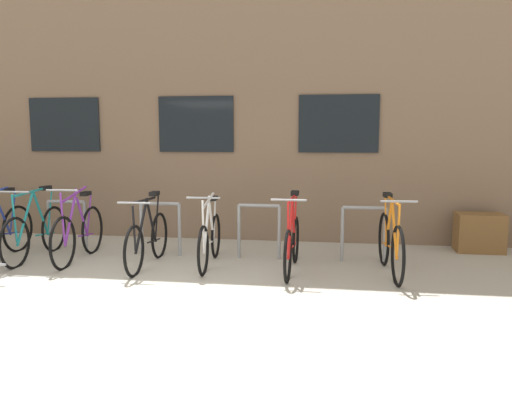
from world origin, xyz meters
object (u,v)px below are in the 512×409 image
object	(u,v)px
bicycle_white	(210,239)
bicycle_black	(148,239)
bicycle_orange	(390,243)
planter_box	(479,233)
bicycle_teal	(36,232)
bicycle_red	(292,243)
bicycle_purple	(79,233)

from	to	relation	value
bicycle_white	bicycle_black	bearing A→B (deg)	-168.02
bicycle_orange	planter_box	bearing A→B (deg)	44.91
bicycle_white	bicycle_teal	bearing A→B (deg)	-179.54
planter_box	bicycle_red	bearing A→B (deg)	-150.93
bicycle_teal	planter_box	distance (m)	6.71
bicycle_white	planter_box	size ratio (longest dim) A/B	2.36
bicycle_teal	bicycle_purple	bearing A→B (deg)	-0.74
bicycle_black	bicycle_red	size ratio (longest dim) A/B	1.02
bicycle_purple	bicycle_white	bearing A→B (deg)	0.87
bicycle_purple	bicycle_red	world-z (taller)	bicycle_purple
bicycle_purple	bicycle_orange	world-z (taller)	bicycle_purple
bicycle_orange	bicycle_white	bearing A→B (deg)	177.53
bicycle_teal	planter_box	world-z (taller)	bicycle_teal
bicycle_white	bicycle_orange	world-z (taller)	bicycle_orange
bicycle_black	bicycle_purple	xyz separation A→B (m)	(-1.10, 0.15, 0.02)
bicycle_white	bicycle_red	size ratio (longest dim) A/B	0.98
bicycle_orange	bicycle_teal	size ratio (longest dim) A/B	0.99
bicycle_red	bicycle_teal	size ratio (longest dim) A/B	0.95
bicycle_red	bicycle_purple	bearing A→B (deg)	177.77
bicycle_black	bicycle_red	world-z (taller)	bicycle_red
bicycle_black	bicycle_purple	bearing A→B (deg)	172.29
bicycle_white	bicycle_purple	size ratio (longest dim) A/B	0.97
bicycle_black	bicycle_teal	size ratio (longest dim) A/B	0.97
bicycle_red	bicycle_orange	bearing A→B (deg)	2.00
bicycle_orange	planter_box	xyz separation A→B (m)	(1.51, 1.51, -0.10)
bicycle_teal	planter_box	bearing A→B (deg)	12.23
bicycle_black	bicycle_red	distance (m)	2.00
bicycle_black	bicycle_purple	world-z (taller)	bicycle_purple
bicycle_black	bicycle_orange	distance (m)	3.28
bicycle_white	bicycle_purple	xyz separation A→B (m)	(-1.94, -0.03, 0.03)
bicycle_orange	bicycle_black	bearing A→B (deg)	-178.73
planter_box	bicycle_black	bearing A→B (deg)	-161.74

